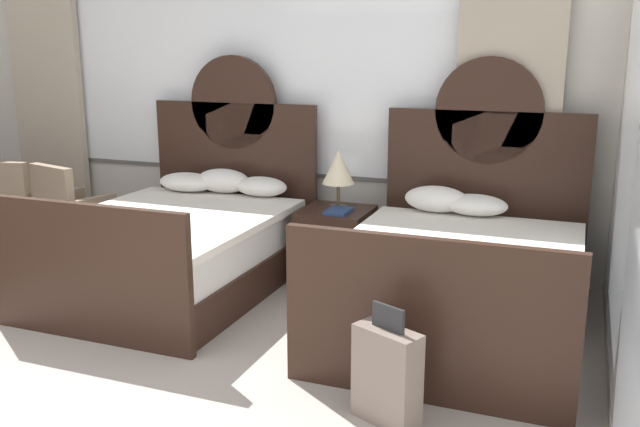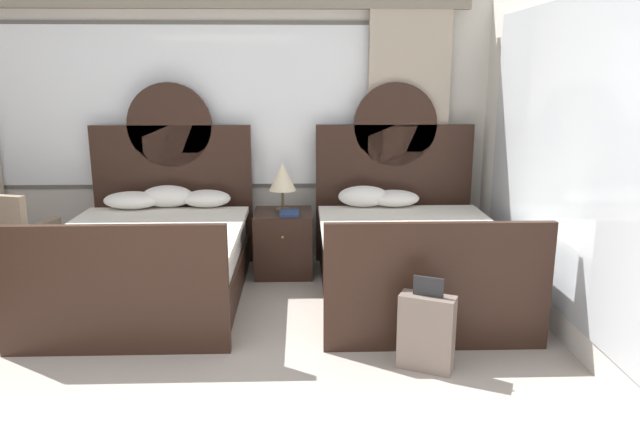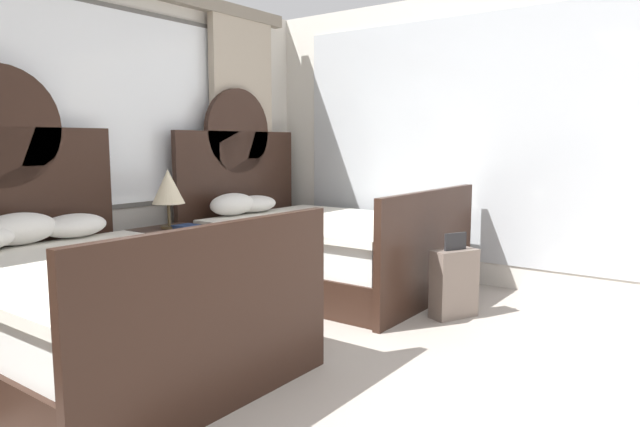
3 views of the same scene
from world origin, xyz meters
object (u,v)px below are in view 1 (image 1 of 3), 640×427
object	(u,v)px
bed_near_mirror	(459,276)
armchair_by_window_left	(70,208)
nightstand_between_beds	(336,245)
table_lamp_on_nightstand	(338,168)
armchair_by_window_centre	(12,202)
suitcase_on_floor	(387,375)
bed_near_window	(179,242)
book_on_nightstand	(339,211)

from	to	relation	value
bed_near_mirror	armchair_by_window_left	world-z (taller)	bed_near_mirror
nightstand_between_beds	table_lamp_on_nightstand	xyz separation A→B (m)	(-0.00, 0.06, 0.65)
armchair_by_window_centre	suitcase_on_floor	size ratio (longest dim) A/B	1.40
bed_near_window	nightstand_between_beds	bearing A→B (deg)	27.68
book_on_nightstand	armchair_by_window_centre	size ratio (longest dim) A/B	0.28
bed_near_mirror	book_on_nightstand	distance (m)	1.21
armchair_by_window_left	table_lamp_on_nightstand	bearing A→B (deg)	9.63
bed_near_mirror	nightstand_between_beds	size ratio (longest dim) A/B	3.49
armchair_by_window_centre	bed_near_window	bearing A→B (deg)	-7.05
bed_near_mirror	table_lamp_on_nightstand	world-z (taller)	bed_near_mirror
bed_near_window	bed_near_mirror	world-z (taller)	same
bed_near_mirror	suitcase_on_floor	distance (m)	1.41
book_on_nightstand	armchair_by_window_left	world-z (taller)	armchair_by_window_left
armchair_by_window_left	bed_near_window	bearing A→B (deg)	-10.69
table_lamp_on_nightstand	book_on_nightstand	bearing A→B (deg)	-68.91
suitcase_on_floor	bed_near_window	bearing A→B (deg)	146.79
table_lamp_on_nightstand	armchair_by_window_centre	world-z (taller)	table_lamp_on_nightstand
bed_near_window	armchair_by_window_left	xyz separation A→B (m)	(-1.31, 0.25, 0.13)
armchair_by_window_centre	suitcase_on_floor	xyz separation A→B (m)	(4.14, -1.66, -0.24)
book_on_nightstand	table_lamp_on_nightstand	bearing A→B (deg)	111.09
table_lamp_on_nightstand	book_on_nightstand	world-z (taller)	table_lamp_on_nightstand
bed_near_mirror	suitcase_on_floor	xyz separation A→B (m)	(-0.13, -1.40, -0.11)
armchair_by_window_left	armchair_by_window_centre	xyz separation A→B (m)	(-0.68, -0.00, 0.00)
nightstand_between_beds	book_on_nightstand	xyz separation A→B (m)	(0.06, -0.11, 0.33)
table_lamp_on_nightstand	armchair_by_window_centre	xyz separation A→B (m)	(-3.13, -0.42, -0.45)
book_on_nightstand	armchair_by_window_left	distance (m)	2.53
table_lamp_on_nightstand	suitcase_on_floor	size ratio (longest dim) A/B	0.74
bed_near_mirror	nightstand_between_beds	xyz separation A→B (m)	(-1.14, 0.61, -0.06)
bed_near_mirror	bed_near_window	bearing A→B (deg)	179.72
bed_near_mirror	book_on_nightstand	xyz separation A→B (m)	(-1.07, 0.50, 0.26)
book_on_nightstand	suitcase_on_floor	bearing A→B (deg)	-63.47
bed_near_mirror	armchair_by_window_centre	size ratio (longest dim) A/B	2.38
armchair_by_window_centre	armchair_by_window_left	bearing A→B (deg)	0.08
book_on_nightstand	armchair_by_window_left	size ratio (longest dim) A/B	0.28
bed_near_mirror	table_lamp_on_nightstand	distance (m)	1.45
bed_near_window	armchair_by_window_centre	world-z (taller)	bed_near_window
armchair_by_window_centre	suitcase_on_floor	distance (m)	4.47
nightstand_between_beds	armchair_by_window_left	world-z (taller)	armchair_by_window_left
bed_near_mirror	book_on_nightstand	world-z (taller)	bed_near_mirror
table_lamp_on_nightstand	book_on_nightstand	size ratio (longest dim) A/B	1.86
nightstand_between_beds	table_lamp_on_nightstand	world-z (taller)	table_lamp_on_nightstand
nightstand_between_beds	armchair_by_window_centre	bearing A→B (deg)	-173.58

